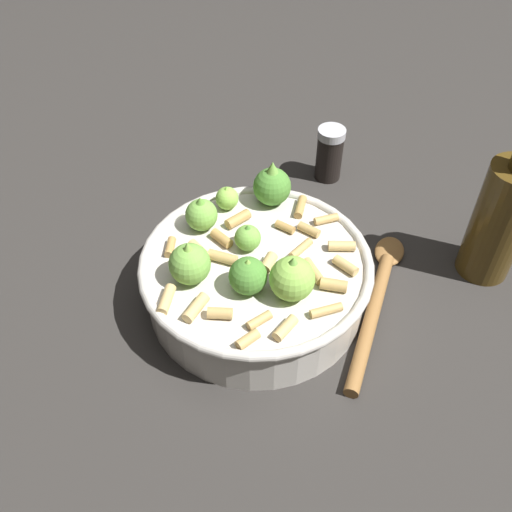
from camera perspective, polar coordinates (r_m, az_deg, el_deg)
ground_plane at (r=0.67m, az=-0.00°, el=-4.27°), size 2.40×2.40×0.00m
cooking_pan at (r=0.64m, az=-0.09°, el=-1.82°), size 0.26×0.26×0.12m
pepper_shaker at (r=0.82m, az=7.36°, el=10.13°), size 0.04×0.04×0.08m
olive_oil_bottle at (r=0.70m, az=23.32°, el=3.53°), size 0.06×0.06×0.20m
wooden_spoon at (r=0.68m, az=12.01°, el=-4.02°), size 0.24×0.05×0.02m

